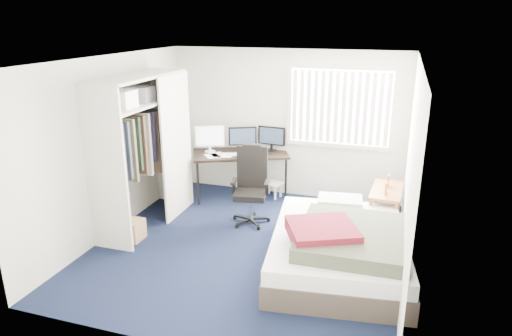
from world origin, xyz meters
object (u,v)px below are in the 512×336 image
object	(u,v)px
office_chair	(251,193)
nightstand	(387,194)
bed	(339,246)
desk	(240,151)

from	to	relation	value
office_chair	nightstand	bearing A→B (deg)	11.81
office_chair	bed	bearing A→B (deg)	-34.20
desk	nightstand	xyz separation A→B (m)	(2.46, -0.53, -0.29)
office_chair	bed	size ratio (longest dim) A/B	0.50
desk	nightstand	size ratio (longest dim) A/B	1.99
desk	bed	distance (m)	2.81
office_chair	desk	bearing A→B (deg)	118.09
nightstand	bed	size ratio (longest dim) A/B	0.37
desk	bed	bearing A→B (deg)	-44.47
office_chair	nightstand	size ratio (longest dim) A/B	1.34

